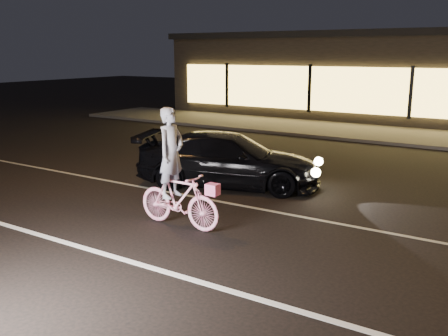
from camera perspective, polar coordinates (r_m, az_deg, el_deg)
The scene contains 7 objects.
ground at distance 8.92m, azimuth -1.11°, elevation -8.23°, with size 90.00×90.00×0.00m, color black.
lane_stripe_near at distance 7.81m, azimuth -7.30°, elevation -11.52°, with size 60.00×0.12×0.01m, color silver.
lane_stripe_far at distance 10.55m, azimuth 4.91°, elevation -4.83°, with size 60.00×0.10×0.01m, color gray.
sidewalk at distance 20.70m, azimuth 19.17°, elevation 3.54°, with size 30.00×4.00×0.12m, color #383533.
storefront at distance 26.32m, azimuth 22.61°, elevation 9.75°, with size 25.40×8.42×4.20m.
cyclist at distance 9.41m, azimuth -5.44°, elevation -1.97°, with size 1.80×0.62×2.27m.
sedan at distance 12.27m, azimuth 0.56°, elevation 0.93°, with size 4.86×3.19×1.31m.
Camera 1 is at (4.59, -6.93, 3.25)m, focal length 40.00 mm.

